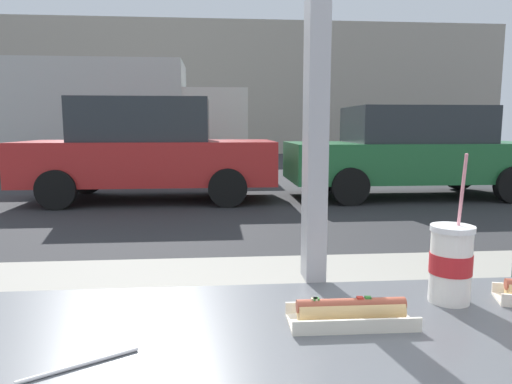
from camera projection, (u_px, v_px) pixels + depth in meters
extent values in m
plane|color=#2D2D30|center=(229.00, 194.00, 9.14)|extent=(60.00, 60.00, 0.00)
cube|color=#9E998E|center=(259.00, 333.00, 2.81)|extent=(16.00, 2.80, 0.16)
cube|color=#35373A|center=(317.00, 288.00, 1.14)|extent=(2.23, 0.02, 0.02)
cube|color=#9E9EA3|center=(318.00, 8.00, 1.10)|extent=(0.05, 0.08, 1.32)
cube|color=#A89E8E|center=(220.00, 89.00, 22.66)|extent=(28.00, 1.20, 6.31)
cylinder|color=white|center=(450.00, 267.00, 1.02)|extent=(0.09, 0.09, 0.16)
cylinder|color=red|center=(451.00, 263.00, 1.02)|extent=(0.09, 0.09, 0.04)
cylinder|color=black|center=(452.00, 233.00, 1.01)|extent=(0.08, 0.08, 0.01)
cylinder|color=white|center=(453.00, 228.00, 1.01)|extent=(0.09, 0.09, 0.01)
cylinder|color=pink|center=(461.00, 200.00, 0.99)|extent=(0.01, 0.04, 0.20)
cube|color=beige|center=(351.00, 322.00, 0.91)|extent=(0.25, 0.10, 0.01)
cube|color=beige|center=(358.00, 327.00, 0.87)|extent=(0.25, 0.01, 0.03)
cube|color=beige|center=(345.00, 307.00, 0.96)|extent=(0.25, 0.01, 0.03)
cylinder|color=tan|center=(351.00, 311.00, 0.91)|extent=(0.21, 0.04, 0.04)
cylinder|color=#9E4733|center=(351.00, 305.00, 0.91)|extent=(0.22, 0.03, 0.03)
cube|color=red|center=(360.00, 299.00, 0.91)|extent=(0.01, 0.01, 0.01)
cube|color=beige|center=(314.00, 300.00, 0.90)|extent=(0.01, 0.01, 0.01)
cube|color=#337A2D|center=(316.00, 300.00, 0.90)|extent=(0.01, 0.01, 0.01)
cube|color=#337A2D|center=(368.00, 299.00, 0.91)|extent=(0.01, 0.01, 0.01)
cylinder|color=white|center=(80.00, 365.00, 0.75)|extent=(0.17, 0.10, 0.01)
cube|color=red|center=(150.00, 162.00, 8.36)|extent=(4.41, 1.79, 0.74)
cube|color=#282D33|center=(144.00, 120.00, 8.25)|extent=(2.29, 1.58, 0.74)
cylinder|color=black|center=(225.00, 176.00, 9.42)|extent=(0.64, 0.18, 0.64)
cylinder|color=black|center=(228.00, 188.00, 7.65)|extent=(0.64, 0.18, 0.64)
cylinder|color=black|center=(87.00, 178.00, 9.18)|extent=(0.64, 0.18, 0.64)
cylinder|color=black|center=(56.00, 190.00, 7.42)|extent=(0.64, 0.18, 0.64)
cube|color=#236B38|center=(412.00, 161.00, 8.78)|extent=(4.64, 1.81, 0.70)
cube|color=#282D33|center=(415.00, 125.00, 8.69)|extent=(2.41, 1.59, 0.66)
cylinder|color=black|center=(459.00, 174.00, 9.84)|extent=(0.64, 0.18, 0.64)
cylinder|color=black|center=(325.00, 175.00, 9.60)|extent=(0.64, 0.18, 0.64)
cylinder|color=black|center=(350.00, 187.00, 7.81)|extent=(0.64, 0.18, 0.64)
cube|color=beige|center=(89.00, 110.00, 13.08)|extent=(5.30, 2.20, 2.64)
cube|color=beige|center=(213.00, 124.00, 13.42)|extent=(1.90, 2.10, 1.90)
cylinder|color=black|center=(213.00, 155.00, 14.59)|extent=(0.90, 0.24, 0.90)
cylinder|color=black|center=(213.00, 159.00, 12.51)|extent=(0.90, 0.24, 0.90)
cylinder|color=black|center=(68.00, 155.00, 14.26)|extent=(0.90, 0.24, 0.90)
cylinder|color=black|center=(41.00, 160.00, 12.09)|extent=(0.90, 0.24, 0.90)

